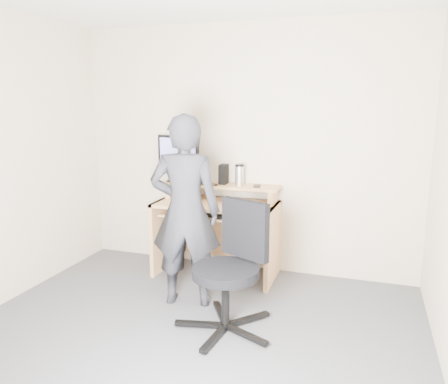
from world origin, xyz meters
The scene contains 13 objects.
ground centered at (0.00, 0.00, 0.00)m, with size 3.50×3.50×0.00m, color #545559.
back_wall centered at (0.00, 1.75, 1.25)m, with size 3.50×0.02×2.50m, color beige.
desk centered at (-0.20, 1.53, 0.55)m, with size 1.20×0.60×0.91m.
monitor centered at (-0.67, 1.60, 1.20)m, with size 0.50×0.15×0.48m.
external_drive centered at (-0.18, 1.62, 1.01)m, with size 0.07×0.13×0.20m, color black.
travel_mug centered at (0.00, 1.60, 1.01)m, with size 0.09×0.09×0.19m, color #BDBDC2.
smartphone centered at (0.18, 1.59, 0.92)m, with size 0.07×0.13×0.01m, color black.
charger centered at (-0.35, 1.50, 0.93)m, with size 0.04×0.04×0.04m, color black.
headphones centered at (-0.47, 1.65, 0.92)m, with size 0.16×0.16×0.02m, color silver.
keyboard centered at (-0.25, 1.36, 0.67)m, with size 0.46×0.18×0.03m, color black.
mouse centered at (0.10, 1.35, 0.77)m, with size 0.10×0.06×0.04m, color black.
office_chair centered at (0.27, 0.47, 0.53)m, with size 0.77×0.75×0.97m.
person centered at (-0.24, 0.77, 0.82)m, with size 0.60×0.39×1.64m, color black.
Camera 1 is at (1.20, -2.52, 1.73)m, focal length 35.00 mm.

